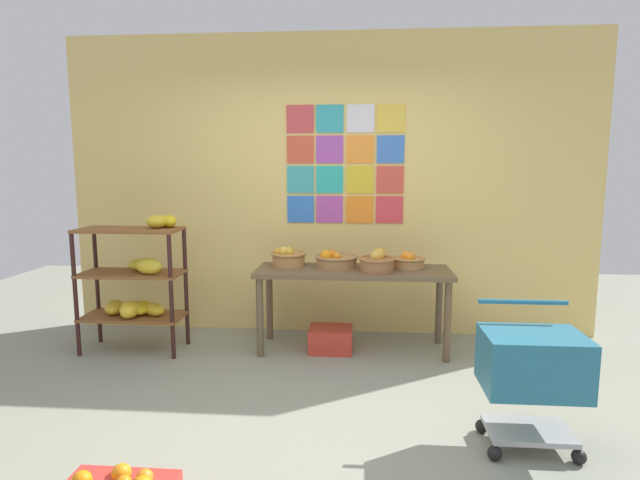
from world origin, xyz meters
name	(u,v)px	position (x,y,z in m)	size (l,w,h in m)	color
ground	(311,424)	(0.00, 0.00, 0.00)	(9.67, 9.67, 0.00)	gray
back_wall_with_art	(330,186)	(0.00, 1.86, 1.42)	(5.02, 0.07, 2.82)	#EAC96F
banana_shelf_unit	(137,279)	(-1.63, 1.18, 0.64)	(0.86, 0.45, 1.19)	#351A18
display_table	(353,280)	(0.24, 1.33, 0.63)	(1.67, 0.57, 0.72)	brown
fruit_basket_left	(288,257)	(-0.35, 1.44, 0.80)	(0.32, 0.32, 0.18)	#B58248
fruit_basket_centre	(336,260)	(0.08, 1.41, 0.79)	(0.38, 0.38, 0.16)	#A67A48
fruit_basket_back_left	(409,261)	(0.72, 1.43, 0.79)	(0.29, 0.29, 0.15)	#B5844C
fruit_basket_right	(377,261)	(0.44, 1.25, 0.81)	(0.31, 0.31, 0.19)	#98633C
produce_crate_under_table	(331,339)	(0.05, 1.29, 0.10)	(0.37, 0.31, 0.21)	red
shopping_cart	(532,368)	(1.26, -0.17, 0.48)	(0.55, 0.44, 0.81)	black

